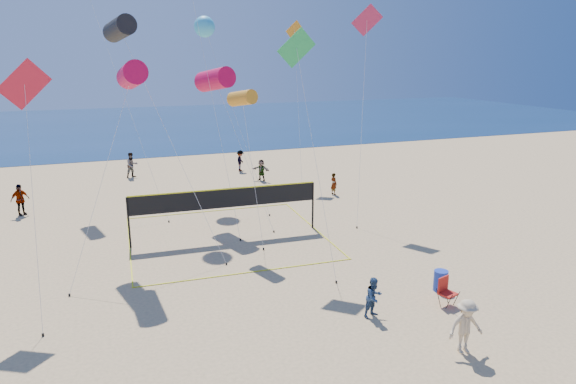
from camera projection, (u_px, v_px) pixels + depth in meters
name	position (u px, v px, depth m)	size (l,w,h in m)	color
ocean	(144.00, 124.00, 70.10)	(140.00, 50.00, 0.03)	navy
bystander_a	(374.00, 297.00, 18.22)	(0.72, 0.56, 1.48)	navy
bystander_b	(466.00, 326.00, 15.94)	(1.16, 0.66, 1.79)	#CDB288
far_person_0	(20.00, 200.00, 29.83)	(1.09, 0.45, 1.86)	gray
far_person_1	(261.00, 170.00, 38.25)	(1.47, 0.47, 1.59)	gray
far_person_2	(334.00, 184.00, 34.42)	(0.54, 0.35, 1.47)	gray
far_person_3	(132.00, 165.00, 39.17)	(0.93, 0.73, 1.92)	gray
far_person_4	(240.00, 161.00, 41.37)	(1.09, 0.63, 1.69)	gray
camp_chair	(446.00, 290.00, 19.10)	(0.72, 0.83, 1.20)	red
trash_barrel	(441.00, 281.00, 20.32)	(0.56, 0.56, 0.83)	#1A35AC
volleyball_net	(225.00, 204.00, 25.98)	(10.02, 9.87, 2.59)	black
kite_0	(132.00, 75.00, 22.04)	(3.84, 4.79, 8.91)	#C5093F
kite_1	(120.00, 29.00, 23.65)	(4.31, 6.26, 10.87)	black
kite_2	(242.00, 98.00, 24.54)	(1.25, 2.94, 7.54)	orange
kite_3	(25.00, 94.00, 18.53)	(1.86, 4.22, 8.98)	red
kite_4	(298.00, 59.00, 22.40)	(1.78, 4.44, 10.26)	green
kite_5	(366.00, 31.00, 28.76)	(2.85, 4.00, 11.86)	#C5274D
kite_7	(204.00, 27.00, 32.89)	(2.90, 7.99, 11.52)	#39B3E1
kite_9	(295.00, 43.00, 37.15)	(2.70, 6.88, 11.57)	orange
kite_10	(215.00, 80.00, 28.39)	(2.96, 5.82, 8.51)	#C5093F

